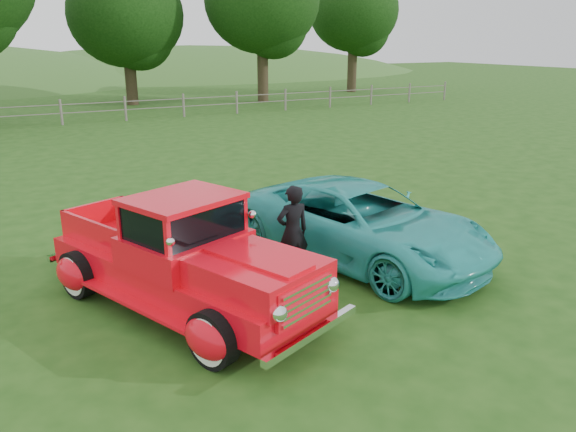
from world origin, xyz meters
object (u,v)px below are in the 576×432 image
red_pickup (183,259)px  teal_sedan (361,223)px  tree_mid_east (262,1)px  tree_far_east (354,11)px  man (293,232)px  tree_near_east (126,15)px

red_pickup → teal_sedan: bearing=-15.4°
tree_mid_east → teal_sedan: bearing=-112.0°
tree_far_east → red_pickup: size_ratio=1.68×
red_pickup → man: (2.00, 0.27, 0.01)m
tree_near_east → tree_far_east: 17.04m
tree_mid_east → tree_far_east: tree_mid_east is taller
red_pickup → man: bearing=-14.1°
tree_mid_east → red_pickup: tree_mid_east is taller
tree_mid_east → man: size_ratio=5.83×
teal_sedan → man: (-1.49, -0.13, 0.11)m
teal_sedan → man: 1.50m
tree_near_east → red_pickup: bearing=-101.8°
tree_near_east → man: tree_near_east is taller
tree_far_east → teal_sedan: bearing=-124.1°
tree_far_east → man: (-20.87, -28.78, -5.05)m
tree_mid_east → tree_far_east: bearing=18.4°
tree_near_east → red_pickup: (-5.87, -28.05, -4.45)m
tree_mid_east → red_pickup: (-13.87, -26.05, -5.38)m
tree_mid_east → man: tree_mid_east is taller
tree_near_east → tree_mid_east: tree_mid_east is taller
tree_near_east → red_pickup: tree_near_east is taller
red_pickup → man: size_ratio=3.26×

